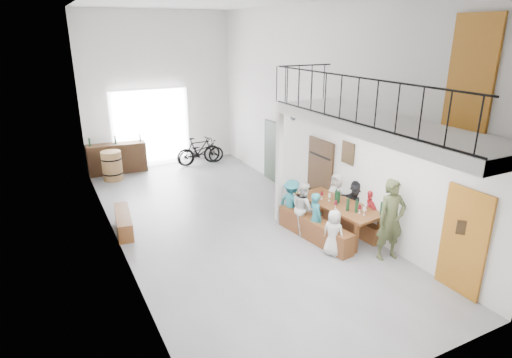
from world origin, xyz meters
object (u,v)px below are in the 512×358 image
tasting_table (338,207)px  bicycle_near (201,152)px  side_bench (124,222)px  serving_counter (117,158)px  oak_barrel (112,166)px  host_standing (391,220)px  bench_inner (314,229)px

tasting_table → bicycle_near: (-0.95, 7.08, -0.24)m
side_bench → serving_counter: bearing=81.2°
oak_barrel → host_standing: (4.49, -8.22, 0.42)m
tasting_table → host_standing: size_ratio=1.29×
bicycle_near → tasting_table: bearing=-172.3°
side_bench → serving_counter: size_ratio=0.81×
bench_inner → tasting_table: bearing=-5.0°
side_bench → oak_barrel: oak_barrel is taller
bench_inner → bicycle_near: bearing=84.3°
oak_barrel → serving_counter: bearing=67.8°
side_bench → host_standing: host_standing is taller
side_bench → oak_barrel: (0.44, 4.12, 0.27)m
side_bench → host_standing: size_ratio=0.88×
oak_barrel → bicycle_near: (3.31, 0.37, -0.03)m
bench_inner → serving_counter: bearing=105.8°
bench_inner → oak_barrel: bearing=110.1°
serving_counter → bicycle_near: (3.00, -0.39, -0.06)m
tasting_table → oak_barrel: size_ratio=2.37×
oak_barrel → serving_counter: (0.31, 0.75, 0.03)m
serving_counter → host_standing: bearing=-60.5°
tasting_table → bench_inner: size_ratio=1.03×
oak_barrel → serving_counter: 0.81m
side_bench → serving_counter: 4.94m
tasting_table → bench_inner: (-0.72, -0.03, -0.44)m
tasting_table → bicycle_near: 7.15m
oak_barrel → bench_inner: bearing=-62.3°
serving_counter → bicycle_near: bearing=-2.9°
tasting_table → bicycle_near: size_ratio=1.34×
oak_barrel → bicycle_near: bearing=6.3°
tasting_table → side_bench: (-4.70, 2.60, -0.48)m
side_bench → host_standing: bearing=-39.7°
tasting_table → bicycle_near: bearing=90.4°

